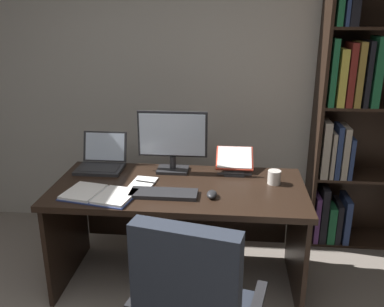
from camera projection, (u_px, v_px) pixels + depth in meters
wall_back at (193, 82)px, 3.46m from camera, size 4.62×0.12×2.52m
desk at (180, 207)px, 2.87m from camera, size 1.65×0.78×0.73m
bookshelf at (356, 111)px, 3.16m from camera, size 0.80×0.34×2.28m
monitor at (173, 141)px, 2.91m from camera, size 0.49×0.16×0.44m
laptop at (102, 161)px, 3.02m from camera, size 0.33×0.31×0.24m
keyboard at (164, 194)px, 2.58m from camera, size 0.42×0.15×0.02m
computer_mouse at (212, 194)px, 2.55m from camera, size 0.06×0.10×0.04m
reading_stand_with_book at (234, 161)px, 2.98m from camera, size 0.26×0.28×0.14m
open_binder at (99, 194)px, 2.57m from camera, size 0.49×0.35×0.02m
notepad at (143, 183)px, 2.76m from camera, size 0.18×0.23×0.01m
pen at (146, 182)px, 2.76m from camera, size 0.14×0.04×0.01m
coffee_mug at (274, 177)px, 2.75m from camera, size 0.09×0.09×0.09m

